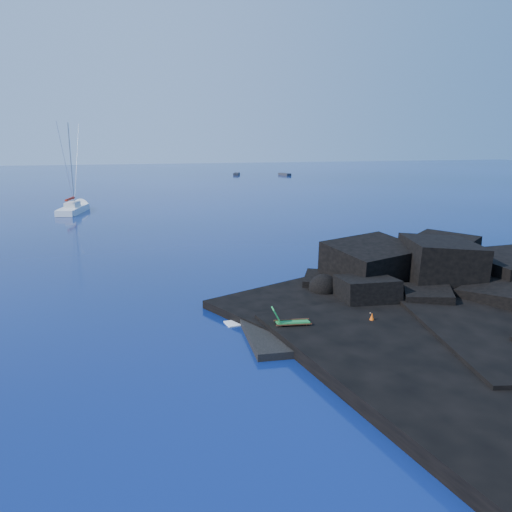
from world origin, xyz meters
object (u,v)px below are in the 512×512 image
Objects in this scene: marker_cone at (372,319)px; distant_boat_b at (285,175)px; sunbather at (365,317)px; deck_chair at (293,317)px; distant_boat_a at (237,175)px; sailboat at (74,212)px.

distant_boat_b is (37.64, 112.85, -0.66)m from marker_cone.
deck_chair is at bearing 157.85° from sunbather.
marker_cone is 0.13× the size of distant_boat_b.
marker_cone is at bearing 1.02° from deck_chair.
sunbather is 0.39× the size of distant_boat_a.
deck_chair is 4.01m from marker_cone.
sailboat is 6.40× the size of sunbather.
distant_boat_b is (41.59, 112.25, -0.97)m from deck_chair.
deck_chair reaches higher than distant_boat_a.
distant_boat_a is at bearing 85.92° from deck_chair.
sunbather is at bearing 87.47° from marker_cone.
sunbather reaches higher than distant_boat_a.
sailboat reaches higher than distant_boat_a.
sunbather is at bearing -81.14° from distant_boat_a.
sailboat is 6.52× the size of deck_chair.
deck_chair is 121.27m from distant_boat_a.
marker_cone reaches higher than sunbather.
sailboat is at bearing 113.42° from deck_chair.
marker_cone is 118.97m from distant_boat_b.
sunbather is 0.75m from marker_cone.
distant_boat_a is (25.07, 118.35, -0.66)m from marker_cone.
marker_cone is at bearing -81.08° from distant_boat_a.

